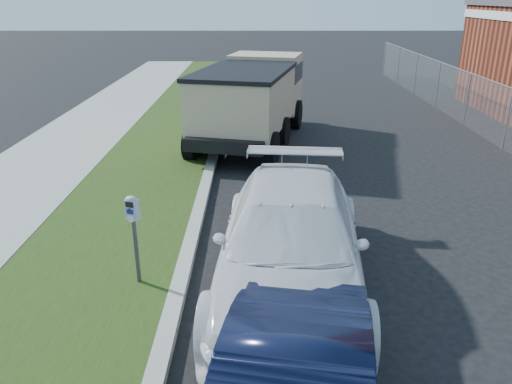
{
  "coord_description": "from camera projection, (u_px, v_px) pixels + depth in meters",
  "views": [
    {
      "loc": [
        -1.41,
        -7.35,
        4.31
      ],
      "look_at": [
        -1.4,
        1.0,
        1.0
      ],
      "focal_mm": 35.0,
      "sensor_mm": 36.0,
      "label": 1
    }
  ],
  "objects": [
    {
      "name": "ground",
      "position": [
        339.0,
        269.0,
        8.43
      ],
      "size": [
        120.0,
        120.0,
        0.0
      ],
      "primitive_type": "plane",
      "color": "black",
      "rests_on": "ground"
    },
    {
      "name": "chainlink_fence",
      "position": [
        510.0,
        107.0,
        14.48
      ],
      "size": [
        0.06,
        30.06,
        30.0
      ],
      "color": "slate",
      "rests_on": "ground"
    },
    {
      "name": "white_wagon",
      "position": [
        290.0,
        241.0,
        7.67
      ],
      "size": [
        2.7,
        5.61,
        1.58
      ],
      "primitive_type": "imported",
      "rotation": [
        0.0,
        0.0,
        -0.09
      ],
      "color": "white",
      "rests_on": "ground"
    },
    {
      "name": "parking_meter",
      "position": [
        133.0,
        221.0,
        7.43
      ],
      "size": [
        0.23,
        0.19,
        1.44
      ],
      "rotation": [
        0.0,
        0.0,
        -0.35
      ],
      "color": "#3F4247",
      "rests_on": "ground"
    },
    {
      "name": "dump_truck",
      "position": [
        253.0,
        96.0,
        15.43
      ],
      "size": [
        3.69,
        6.62,
        2.45
      ],
      "rotation": [
        0.0,
        0.0,
        -0.23
      ],
      "color": "black",
      "rests_on": "ground"
    },
    {
      "name": "streetside",
      "position": [
        54.0,
        216.0,
        10.25
      ],
      "size": [
        6.12,
        50.0,
        0.15
      ],
      "color": "gray",
      "rests_on": "ground"
    }
  ]
}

